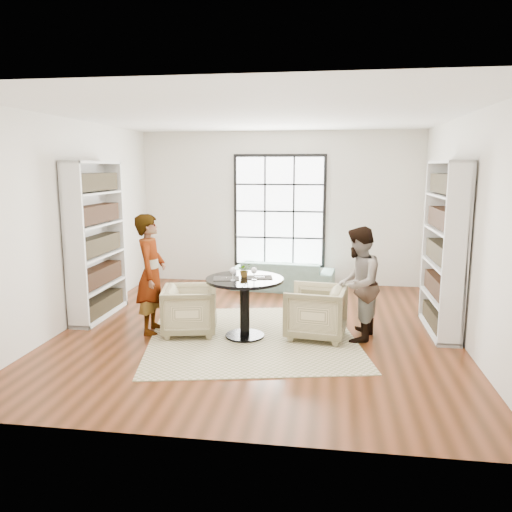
% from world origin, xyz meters
% --- Properties ---
extents(ground, '(6.00, 6.00, 0.00)m').
position_xyz_m(ground, '(0.00, 0.00, 0.00)').
color(ground, brown).
extents(room_shell, '(6.00, 6.01, 6.00)m').
position_xyz_m(room_shell, '(0.00, 0.54, 1.26)').
color(room_shell, silver).
rests_on(room_shell, ground).
extents(rug, '(3.27, 3.27, 0.01)m').
position_xyz_m(rug, '(-0.04, -0.35, 0.01)').
color(rug, '#BFAD8F').
rests_on(rug, ground).
extents(pedestal_table, '(1.05, 1.05, 0.83)m').
position_xyz_m(pedestal_table, '(-0.14, -0.37, 0.60)').
color(pedestal_table, black).
rests_on(pedestal_table, ground).
extents(sofa, '(1.98, 0.93, 0.56)m').
position_xyz_m(sofa, '(0.13, 2.45, 0.28)').
color(sofa, gray).
rests_on(sofa, ground).
extents(armchair_left, '(0.88, 0.86, 0.68)m').
position_xyz_m(armchair_left, '(-0.92, -0.32, 0.34)').
color(armchair_left, tan).
rests_on(armchair_left, ground).
extents(armchair_right, '(0.89, 0.87, 0.72)m').
position_xyz_m(armchair_right, '(0.82, -0.22, 0.36)').
color(armchair_right, tan).
rests_on(armchair_right, ground).
extents(person_left, '(0.46, 0.65, 1.68)m').
position_xyz_m(person_left, '(-1.47, -0.32, 0.84)').
color(person_left, gray).
rests_on(person_left, ground).
extents(person_right, '(0.74, 0.86, 1.54)m').
position_xyz_m(person_right, '(1.37, -0.22, 0.77)').
color(person_right, gray).
rests_on(person_right, ground).
extents(placemat_left, '(0.38, 0.32, 0.01)m').
position_xyz_m(placemat_left, '(-0.37, -0.45, 0.84)').
color(placemat_left, black).
rests_on(placemat_left, pedestal_table).
extents(placemat_right, '(0.38, 0.32, 0.01)m').
position_xyz_m(placemat_right, '(0.06, -0.32, 0.84)').
color(placemat_right, black).
rests_on(placemat_right, pedestal_table).
extents(cutlery_left, '(0.18, 0.24, 0.01)m').
position_xyz_m(cutlery_left, '(-0.37, -0.45, 0.85)').
color(cutlery_left, silver).
rests_on(cutlery_left, placemat_left).
extents(cutlery_right, '(0.18, 0.24, 0.01)m').
position_xyz_m(cutlery_right, '(0.06, -0.32, 0.85)').
color(cutlery_right, silver).
rests_on(cutlery_right, placemat_right).
extents(wine_glass_left, '(0.08, 0.08, 0.18)m').
position_xyz_m(wine_glass_left, '(-0.27, -0.54, 0.96)').
color(wine_glass_left, silver).
rests_on(wine_glass_left, pedestal_table).
extents(wine_glass_right, '(0.08, 0.08, 0.18)m').
position_xyz_m(wine_glass_right, '(0.00, -0.47, 0.96)').
color(wine_glass_right, silver).
rests_on(wine_glass_right, pedestal_table).
extents(flower_centerpiece, '(0.21, 0.20, 0.20)m').
position_xyz_m(flower_centerpiece, '(-0.15, -0.30, 0.93)').
color(flower_centerpiece, gray).
rests_on(flower_centerpiece, pedestal_table).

